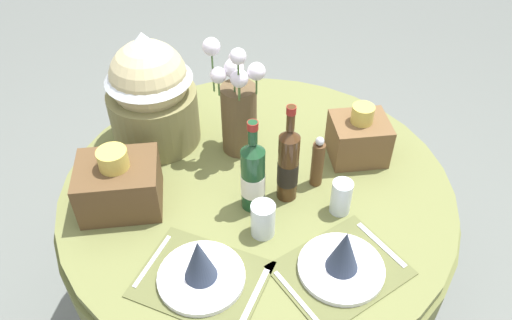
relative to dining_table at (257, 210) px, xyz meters
name	(u,v)px	position (x,y,z in m)	size (l,w,h in m)	color
ground	(257,309)	(0.00, 0.00, -0.62)	(8.00, 8.00, 0.00)	slate
dining_table	(257,210)	(0.00, 0.00, 0.00)	(1.30, 1.30, 0.75)	olive
place_setting_left	(200,269)	(-0.20, -0.35, 0.17)	(0.42, 0.39, 0.16)	brown
place_setting_right	(342,260)	(0.19, -0.37, 0.17)	(0.42, 0.39, 0.16)	brown
flower_vase	(238,107)	(-0.04, 0.19, 0.31)	(0.19, 0.19, 0.44)	brown
wine_bottle_left	(288,164)	(0.09, -0.06, 0.26)	(0.07, 0.07, 0.35)	#422814
wine_bottle_centre	(253,175)	(-0.02, -0.09, 0.25)	(0.07, 0.07, 0.33)	#194223
tumbler_near_left	(263,219)	(-0.01, -0.20, 0.18)	(0.07, 0.07, 0.11)	silver
tumbler_mid	(341,197)	(0.24, -0.14, 0.18)	(0.06, 0.06, 0.12)	silver
pepper_mill	(318,163)	(0.19, -0.01, 0.21)	(0.04, 0.04, 0.19)	brown
gift_tub_back_left	(150,87)	(-0.33, 0.28, 0.34)	(0.31, 0.31, 0.42)	olive
woven_basket_side_left	(119,184)	(-0.43, -0.03, 0.21)	(0.24, 0.20, 0.22)	brown
woven_basket_side_right	(359,137)	(0.36, 0.10, 0.20)	(0.19, 0.16, 0.21)	brown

